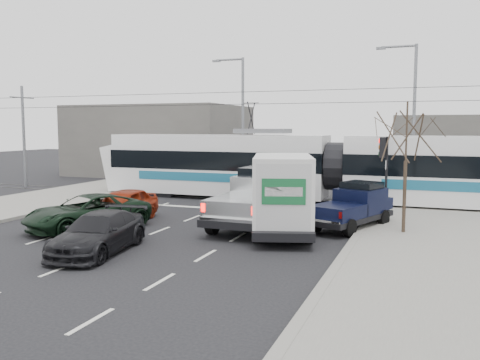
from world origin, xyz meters
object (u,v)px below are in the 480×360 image
(silver_pickup, at_px, (260,197))
(green_car, at_px, (88,212))
(navy_pickup, at_px, (354,206))
(tram, at_px, (335,168))
(red_car, at_px, (123,206))
(bare_tree, at_px, (406,138))
(traffic_signal, at_px, (384,158))
(dark_car, at_px, (99,233))
(street_lamp_far, at_px, (240,114))
(box_truck, at_px, (282,195))
(street_lamp_near, at_px, (411,111))

(silver_pickup, height_order, green_car, silver_pickup)
(navy_pickup, relative_size, green_car, 0.93)
(tram, distance_m, red_car, 11.85)
(bare_tree, distance_m, traffic_signal, 4.28)
(bare_tree, xyz_separation_m, dark_car, (-9.43, -6.34, -3.13))
(silver_pickup, relative_size, green_car, 1.31)
(traffic_signal, height_order, navy_pickup, traffic_signal)
(green_car, bearing_deg, red_car, 100.47)
(street_lamp_far, bearing_deg, traffic_signal, -41.72)
(navy_pickup, bearing_deg, green_car, -136.99)
(bare_tree, xyz_separation_m, street_lamp_far, (-11.79, 13.50, 1.32))
(street_lamp_far, relative_size, green_car, 1.76)
(silver_pickup, relative_size, dark_car, 1.47)
(red_car, bearing_deg, tram, 44.23)
(tram, height_order, box_truck, tram)
(bare_tree, distance_m, green_car, 13.01)
(bare_tree, distance_m, street_lamp_far, 17.97)
(bare_tree, distance_m, tram, 8.60)
(street_lamp_far, xyz_separation_m, silver_pickup, (5.85, -13.30, -3.91))
(traffic_signal, xyz_separation_m, red_car, (-10.62, -5.41, -2.00))
(tram, bearing_deg, dark_car, -111.70)
(tram, relative_size, silver_pickup, 4.05)
(traffic_signal, xyz_separation_m, green_car, (-11.08, -7.27, -2.03))
(traffic_signal, xyz_separation_m, street_lamp_far, (-10.66, 9.50, 2.37))
(bare_tree, xyz_separation_m, traffic_signal, (-1.13, 4.00, -1.05))
(box_truck, height_order, green_car, box_truck)
(bare_tree, relative_size, traffic_signal, 1.39)
(street_lamp_near, height_order, tram, street_lamp_near)
(street_lamp_far, bearing_deg, box_truck, -63.75)
(silver_pickup, relative_size, box_truck, 1.02)
(red_car, bearing_deg, box_truck, -3.21)
(traffic_signal, bearing_deg, green_car, -146.74)
(street_lamp_near, distance_m, silver_pickup, 13.22)
(silver_pickup, distance_m, red_car, 6.05)
(street_lamp_near, relative_size, red_car, 2.07)
(traffic_signal, relative_size, street_lamp_far, 0.40)
(navy_pickup, xyz_separation_m, dark_car, (-7.44, -7.19, -0.27))
(dark_car, bearing_deg, bare_tree, 26.29)
(box_truck, bearing_deg, street_lamp_far, 99.60)
(box_truck, relative_size, navy_pickup, 1.38)
(green_car, bearing_deg, traffic_signal, 57.74)
(tram, bearing_deg, box_truck, -93.61)
(box_truck, bearing_deg, red_car, 164.51)
(traffic_signal, bearing_deg, tram, 129.53)
(box_truck, distance_m, red_car, 7.29)
(dark_car, bearing_deg, navy_pickup, 36.40)
(navy_pickup, bearing_deg, tram, 127.64)
(green_car, bearing_deg, tram, 76.80)
(traffic_signal, height_order, street_lamp_far, street_lamp_far)
(silver_pickup, bearing_deg, street_lamp_near, 64.50)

